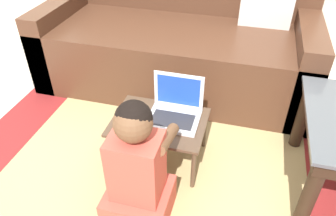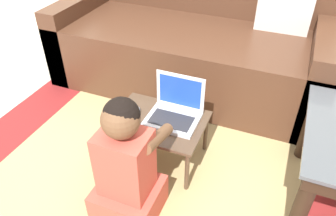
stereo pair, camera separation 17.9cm
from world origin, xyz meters
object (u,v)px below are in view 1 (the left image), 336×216
(laptop_desk, at_px, (159,125))
(laptop, at_px, (174,112))
(couch, at_px, (179,43))
(person_seated, at_px, (137,172))
(computer_mouse, at_px, (133,115))

(laptop_desk, height_order, laptop, laptop)
(laptop, bearing_deg, couch, 102.13)
(person_seated, bearing_deg, laptop, 82.59)
(laptop_desk, height_order, computer_mouse, computer_mouse)
(laptop, relative_size, computer_mouse, 2.50)
(couch, xyz_separation_m, computer_mouse, (-0.03, -0.93, -0.01))
(couch, height_order, laptop, couch)
(computer_mouse, bearing_deg, laptop_desk, 3.94)
(person_seated, bearing_deg, couch, 95.61)
(laptop_desk, relative_size, person_seated, 0.75)
(couch, xyz_separation_m, person_seated, (0.13, -1.32, -0.02))
(couch, distance_m, person_seated, 1.32)
(laptop, relative_size, person_seated, 0.41)
(laptop, distance_m, computer_mouse, 0.23)
(couch, height_order, person_seated, couch)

